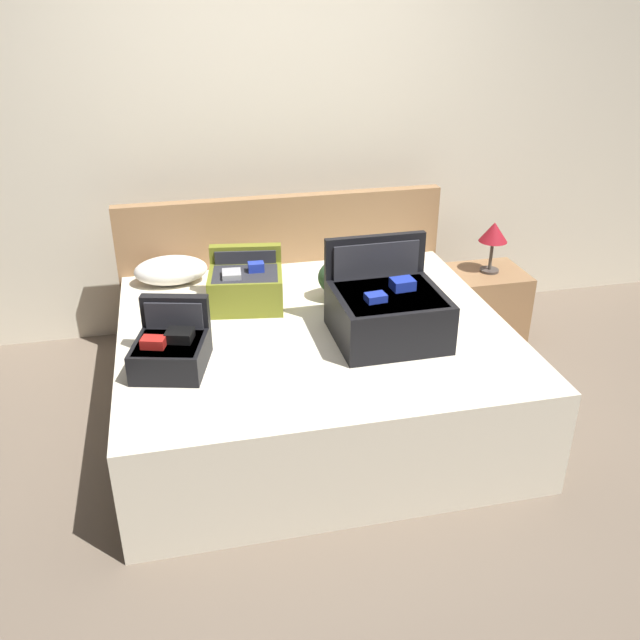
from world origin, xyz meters
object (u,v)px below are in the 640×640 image
bed (315,372)px  hard_case_small (171,348)px  hard_case_large (387,310)px  table_lamp (494,234)px  hard_case_medium (246,285)px  duffel_bag (360,275)px  pillow_near_headboard (171,270)px  nightstand (485,306)px

bed → hard_case_small: (-0.71, -0.24, 0.36)m
bed → hard_case_large: (0.32, -0.19, 0.41)m
hard_case_large → table_lamp: 1.22m
hard_case_medium → duffel_bag: duffel_bag is taller
hard_case_large → hard_case_small: size_ratio=1.27×
hard_case_small → pillow_near_headboard: size_ratio=0.99×
hard_case_medium → nightstand: hard_case_medium is taller
duffel_bag → pillow_near_headboard: (-1.00, 0.43, -0.06)m
nightstand → duffel_bag: bearing=-160.4°
bed → hard_case_small: 0.83m
duffel_bag → nightstand: 1.08m
hard_case_small → table_lamp: 2.14m
bed → pillow_near_headboard: bearing=133.7°
duffel_bag → hard_case_large: bearing=-89.3°
hard_case_medium → table_lamp: 1.57m
bed → duffel_bag: bearing=41.7°
hard_case_small → nightstand: hard_case_small is taller
hard_case_small → nightstand: 2.17m
hard_case_medium → table_lamp: size_ratio=1.36×
bed → duffel_bag: duffel_bag is taller
hard_case_small → pillow_near_headboard: hard_case_small is taller
hard_case_medium → nightstand: (1.55, 0.28, -0.41)m
hard_case_medium → table_lamp: (1.55, 0.28, 0.06)m
hard_case_medium → duffel_bag: (0.61, -0.05, 0.02)m
bed → nightstand: size_ratio=4.08×
hard_case_medium → hard_case_small: size_ratio=1.06×
hard_case_small → duffel_bag: (1.02, 0.52, 0.04)m
pillow_near_headboard → nightstand: bearing=-3.0°
bed → hard_case_medium: bearing=132.1°
hard_case_medium → hard_case_small: bearing=-116.7°
duffel_bag → table_lamp: 0.99m
table_lamp → hard_case_large: bearing=-139.3°
hard_case_small → table_lamp: (1.95, 0.86, 0.08)m
hard_case_small → nightstand: size_ratio=0.86×
bed → pillow_near_headboard: 1.05m
bed → hard_case_large: bearing=-30.2°
duffel_bag → pillow_near_headboard: 1.09m
hard_case_large → table_lamp: (0.93, 0.80, 0.04)m
hard_case_large → nightstand: size_ratio=1.09×
hard_case_large → pillow_near_headboard: 1.35m
nightstand → table_lamp: 0.48m
bed → nightstand: bearing=26.2°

